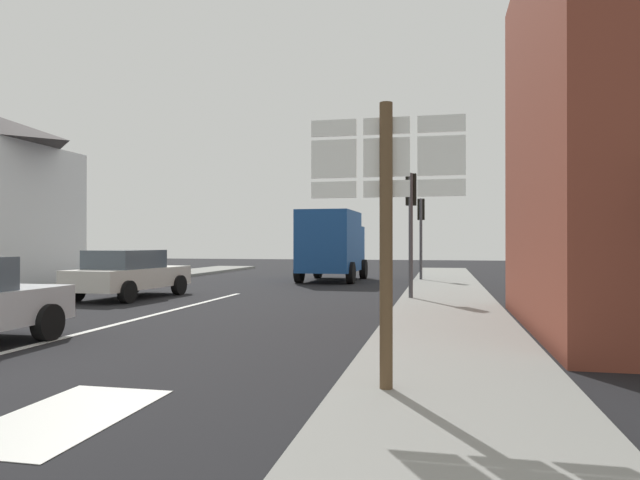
{
  "coord_description": "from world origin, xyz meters",
  "views": [
    {
      "loc": [
        6.58,
        -5.91,
        1.7
      ],
      "look_at": [
        2.61,
        12.76,
        1.78
      ],
      "focal_mm": 32.07,
      "sensor_mm": 36.0,
      "label": 1
    }
  ],
  "objects": [
    {
      "name": "traffic_light_near_right",
      "position": [
        5.73,
        10.54,
        2.71
      ],
      "size": [
        0.3,
        0.49,
        3.66
      ],
      "color": "#47474C",
      "rests_on": "ground"
    },
    {
      "name": "lane_turn_arrow",
      "position": [
        2.99,
        -1.0,
        0.01
      ],
      "size": [
        1.2,
        2.2,
        0.01
      ],
      "primitive_type": "cube",
      "color": "silver",
      "rests_on": "ground"
    },
    {
      "name": "delivery_truck",
      "position": [
        1.86,
        18.8,
        1.65
      ],
      "size": [
        2.56,
        5.04,
        3.05
      ],
      "color": "#19478C",
      "rests_on": "ground"
    },
    {
      "name": "sidewalk_right",
      "position": [
        6.73,
        8.0,
        0.07
      ],
      "size": [
        2.6,
        44.0,
        0.14
      ],
      "primitive_type": "cube",
      "color": "gray",
      "rests_on": "ground"
    },
    {
      "name": "ground_plane",
      "position": [
        0.0,
        10.0,
        0.0
      ],
      "size": [
        80.0,
        80.0,
        0.0
      ],
      "primitive_type": "plane",
      "color": "black"
    },
    {
      "name": "route_sign_post",
      "position": [
        6.0,
        0.22,
        2.0
      ],
      "size": [
        1.66,
        0.14,
        3.2
      ],
      "color": "brown",
      "rests_on": "ground"
    },
    {
      "name": "traffic_light_far_right",
      "position": [
        5.73,
        18.75,
        2.64
      ],
      "size": [
        0.3,
        0.49,
        3.56
      ],
      "color": "#47474C",
      "rests_on": "ground"
    },
    {
      "name": "sedan_far",
      "position": [
        -2.74,
        9.89,
        0.76
      ],
      "size": [
        2.27,
        4.34,
        1.47
      ],
      "color": "beige",
      "rests_on": "ground"
    },
    {
      "name": "lane_centre_stripe",
      "position": [
        0.0,
        6.0,
        0.01
      ],
      "size": [
        0.16,
        12.0,
        0.01
      ],
      "primitive_type": "cube",
      "color": "silver",
      "rests_on": "ground"
    }
  ]
}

